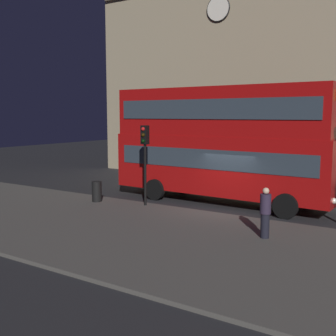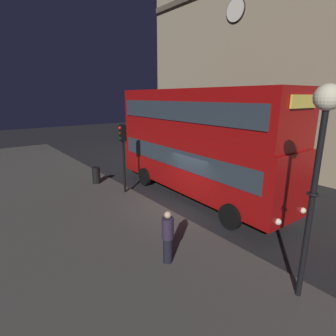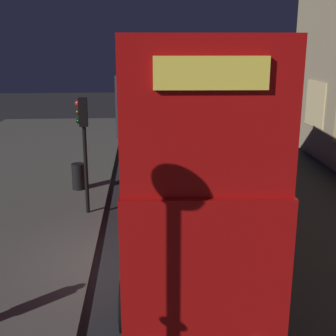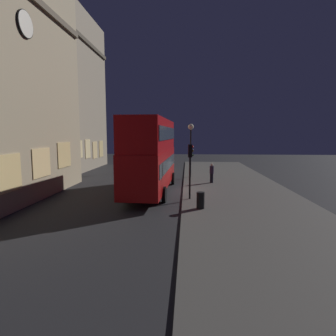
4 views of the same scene
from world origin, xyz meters
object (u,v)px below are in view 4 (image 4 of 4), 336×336
at_px(traffic_light_far_side, 136,148).
at_px(street_lamp, 191,136).
at_px(litter_bin, 201,200).
at_px(traffic_light_near_kerb, 190,160).
at_px(pedestrian, 212,173).
at_px(double_decker_bus, 151,152).

distance_m(traffic_light_far_side, street_lamp, 7.71).
bearing_deg(litter_bin, traffic_light_far_side, 22.59).
relative_size(traffic_light_near_kerb, street_lamp, 0.69).
xyz_separation_m(pedestrian, litter_bin, (-8.86, 1.40, -0.40)).
relative_size(street_lamp, litter_bin, 5.49).
xyz_separation_m(double_decker_bus, pedestrian, (4.03, -4.89, -2.08)).
bearing_deg(pedestrian, traffic_light_far_side, -153.42).
bearing_deg(traffic_light_near_kerb, double_decker_bus, 46.94).
distance_m(traffic_light_near_kerb, litter_bin, 3.30).
height_order(double_decker_bus, pedestrian, double_decker_bus).
bearing_deg(pedestrian, double_decker_bus, -71.72).
relative_size(double_decker_bus, litter_bin, 11.43).
relative_size(double_decker_bus, traffic_light_near_kerb, 3.04).
height_order(traffic_light_near_kerb, street_lamp, street_lamp).
relative_size(double_decker_bus, traffic_light_far_side, 2.80).
bearing_deg(traffic_light_far_side, pedestrian, 55.74).
xyz_separation_m(traffic_light_near_kerb, street_lamp, (9.68, -0.14, 1.53)).
bearing_deg(street_lamp, traffic_light_far_side, 56.56).
bearing_deg(street_lamp, pedestrian, -150.32).
bearing_deg(litter_bin, street_lamp, 2.12).
xyz_separation_m(traffic_light_near_kerb, pedestrian, (6.44, -1.99, -1.75)).
xyz_separation_m(double_decker_bus, traffic_light_far_side, (11.45, 3.28, -0.23)).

